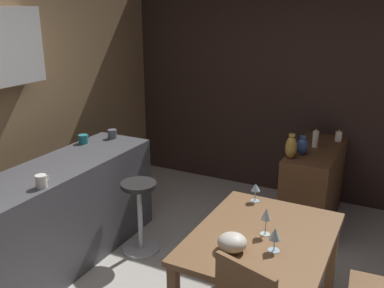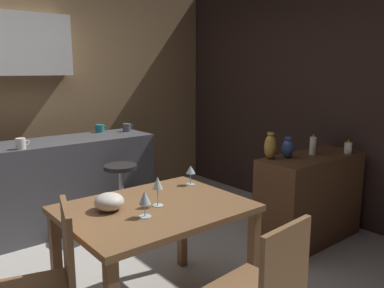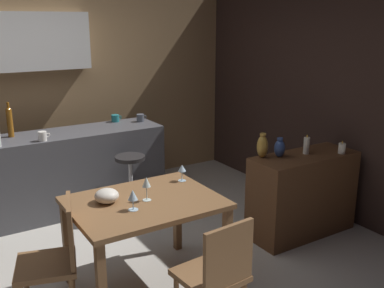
{
  "view_description": "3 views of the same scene",
  "coord_description": "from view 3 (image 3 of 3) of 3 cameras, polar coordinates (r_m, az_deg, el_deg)",
  "views": [
    {
      "loc": [
        -2.3,
        -1.15,
        2.18
      ],
      "look_at": [
        0.88,
        0.49,
        1.01
      ],
      "focal_mm": 39.96,
      "sensor_mm": 36.0,
      "label": 1
    },
    {
      "loc": [
        -1.17,
        -2.39,
        1.59
      ],
      "look_at": [
        0.95,
        0.22,
        0.94
      ],
      "focal_mm": 36.17,
      "sensor_mm": 36.0,
      "label": 2
    },
    {
      "loc": [
        -1.25,
        -3.31,
        2.07
      ],
      "look_at": [
        0.97,
        0.24,
        0.91
      ],
      "focal_mm": 41.53,
      "sensor_mm": 36.0,
      "label": 3
    }
  ],
  "objects": [
    {
      "name": "wine_bottle_amber",
      "position": [
        4.98,
        -22.37,
        2.78
      ],
      "size": [
        0.06,
        0.06,
        0.37
      ],
      "color": "#8C5114",
      "rests_on": "kitchen_counter"
    },
    {
      "name": "pillar_candle_tall",
      "position": [
        4.57,
        18.69,
        -0.53
      ],
      "size": [
        0.07,
        0.07,
        0.13
      ],
      "color": "white",
      "rests_on": "sideboard_cabinet"
    },
    {
      "name": "pillar_candle_short",
      "position": [
        4.45,
        14.49,
        -0.19
      ],
      "size": [
        0.06,
        0.06,
        0.19
      ],
      "color": "white",
      "rests_on": "sideboard_cabinet"
    },
    {
      "name": "ground_plane",
      "position": [
        4.1,
        -10.09,
        -15.08
      ],
      "size": [
        9.0,
        9.0,
        0.0
      ],
      "primitive_type": "plane",
      "color": "#B7B2A8"
    },
    {
      "name": "wall_kitchen_back",
      "position": [
        5.55,
        -19.59,
        7.85
      ],
      "size": [
        5.2,
        0.33,
        2.6
      ],
      "color": "#9E7A51",
      "rests_on": "ground_plane"
    },
    {
      "name": "vase_brass",
      "position": [
        4.23,
        9.04,
        -0.29
      ],
      "size": [
        0.11,
        0.11,
        0.24
      ],
      "color": "#B78C38",
      "rests_on": "sideboard_cabinet"
    },
    {
      "name": "wine_glass_right",
      "position": [
        3.4,
        -5.88,
        -5.0
      ],
      "size": [
        0.07,
        0.07,
        0.19
      ],
      "color": "silver",
      "rests_on": "dining_table"
    },
    {
      "name": "cup_slate",
      "position": [
        5.38,
        -6.64,
        3.35
      ],
      "size": [
        0.12,
        0.09,
        0.09
      ],
      "color": "#515660",
      "rests_on": "kitchen_counter"
    },
    {
      "name": "cup_white",
      "position": [
        4.72,
        -18.64,
        0.96
      ],
      "size": [
        0.12,
        0.08,
        0.1
      ],
      "color": "white",
      "rests_on": "kitchen_counter"
    },
    {
      "name": "vase_ceramic_blue",
      "position": [
        4.29,
        11.18,
        -0.52
      ],
      "size": [
        0.1,
        0.1,
        0.19
      ],
      "color": "#334C8C",
      "rests_on": "sideboard_cabinet"
    },
    {
      "name": "chair_near_window",
      "position": [
        3.29,
        -17.09,
        -13.78
      ],
      "size": [
        0.5,
        0.5,
        0.91
      ],
      "color": "brown",
      "rests_on": "ground_plane"
    },
    {
      "name": "fruit_bowl",
      "position": [
        3.44,
        -10.9,
        -6.55
      ],
      "size": [
        0.18,
        0.18,
        0.11
      ],
      "primitive_type": "ellipsoid",
      "color": "beige",
      "rests_on": "dining_table"
    },
    {
      "name": "wine_glass_left",
      "position": [
        3.26,
        -7.62,
        -6.59
      ],
      "size": [
        0.07,
        0.07,
        0.16
      ],
      "color": "silver",
      "rests_on": "dining_table"
    },
    {
      "name": "dining_table",
      "position": [
        3.5,
        -6.1,
        -8.64
      ],
      "size": [
        1.13,
        0.87,
        0.74
      ],
      "color": "brown",
      "rests_on": "ground_plane"
    },
    {
      "name": "wine_glass_center",
      "position": [
        3.8,
        -1.3,
        -3.21
      ],
      "size": [
        0.07,
        0.07,
        0.15
      ],
      "color": "silver",
      "rests_on": "dining_table"
    },
    {
      "name": "chair_by_doorway",
      "position": [
        2.99,
        3.13,
        -16.39
      ],
      "size": [
        0.43,
        0.43,
        0.88
      ],
      "color": "brown",
      "rests_on": "ground_plane"
    },
    {
      "name": "kitchen_counter",
      "position": [
        5.14,
        -15.52,
        -3.43
      ],
      "size": [
        2.1,
        0.6,
        0.9
      ],
      "primitive_type": "cube",
      "color": "#4C4C51",
      "rests_on": "ground_plane"
    },
    {
      "name": "cup_teal",
      "position": [
        5.41,
        -9.81,
        3.28
      ],
      "size": [
        0.13,
        0.09,
        0.08
      ],
      "color": "teal",
      "rests_on": "kitchen_counter"
    },
    {
      "name": "bar_stool",
      "position": [
        4.87,
        -7.85,
        -5.14
      ],
      "size": [
        0.34,
        0.34,
        0.68
      ],
      "color": "#262323",
      "rests_on": "ground_plane"
    },
    {
      "name": "wall_side_right",
      "position": [
        5.3,
        14.43,
        6.68
      ],
      "size": [
        0.1,
        4.4,
        2.6
      ],
      "primitive_type": "cube",
      "color": "#33231E",
      "rests_on": "ground_plane"
    },
    {
      "name": "sideboard_cabinet",
      "position": [
        4.56,
        13.99,
        -6.3
      ],
      "size": [
        1.1,
        0.44,
        0.82
      ],
      "primitive_type": "cube",
      "color": "#56351E",
      "rests_on": "ground_plane"
    }
  ]
}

